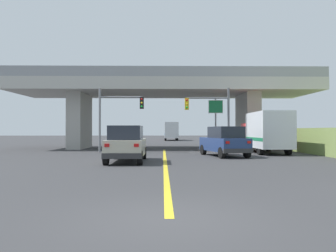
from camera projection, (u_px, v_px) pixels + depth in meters
ground at (164, 148)px, 33.15m from camera, size 160.00×160.00×0.00m
overpass_bridge at (164, 95)px, 33.22m from camera, size 28.64×8.51×7.33m
lane_divider_stripe at (165, 162)px, 18.62m from camera, size 0.20×23.79×0.01m
suv_lead at (127, 144)px, 18.84m from camera, size 1.99×4.84×2.02m
suv_crossing at (224, 141)px, 22.86m from camera, size 2.91×4.89×2.02m
box_truck at (266, 132)px, 26.01m from camera, size 2.33×6.75×3.13m
traffic_signal_nearside at (213, 112)px, 27.50m from camera, size 3.67×0.36×5.25m
traffic_signal_farside at (116, 111)px, 27.36m from camera, size 3.66×0.36×5.20m
highway_sign at (216, 113)px, 30.15m from camera, size 1.30×0.17×4.64m
semi_truck_distant at (171, 131)px, 59.10m from camera, size 2.33×7.17×3.14m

